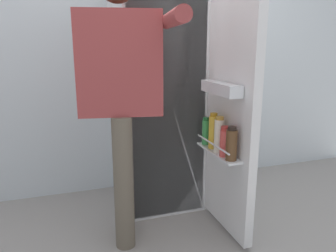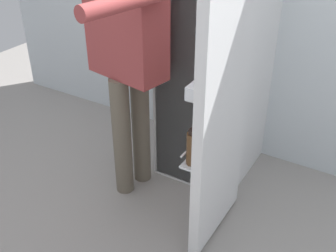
{
  "view_description": "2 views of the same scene",
  "coord_description": "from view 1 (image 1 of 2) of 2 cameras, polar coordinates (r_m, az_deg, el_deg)",
  "views": [
    {
      "loc": [
        -0.69,
        -1.84,
        1.23
      ],
      "look_at": [
        -0.11,
        -0.07,
        0.77
      ],
      "focal_mm": 35.33,
      "sensor_mm": 36.0,
      "label": 1
    },
    {
      "loc": [
        1.03,
        -1.77,
        1.84
      ],
      "look_at": [
        -0.02,
        -0.01,
        0.61
      ],
      "focal_mm": 44.16,
      "sensor_mm": 36.0,
      "label": 2
    }
  ],
  "objects": [
    {
      "name": "refrigerator",
      "position": [
        2.48,
        -1.29,
        6.51
      ],
      "size": [
        0.64,
        1.2,
        1.82
      ],
      "color": "white",
      "rests_on": "ground_plane"
    },
    {
      "name": "person",
      "position": [
        1.95,
        -7.95,
        7.21
      ],
      "size": [
        0.57,
        0.84,
        1.66
      ],
      "color": "#665B4C",
      "rests_on": "ground_plane"
    },
    {
      "name": "kitchen_wall",
      "position": [
        2.86,
        -4.45,
        15.23
      ],
      "size": [
        4.4,
        0.1,
        2.59
      ],
      "primitive_type": "cube",
      "color": "silver",
      "rests_on": "ground_plane"
    },
    {
      "name": "ground_plane",
      "position": [
        2.32,
        2.07,
        -18.13
      ],
      "size": [
        6.46,
        6.46,
        0.0
      ],
      "primitive_type": "plane",
      "color": "gray"
    }
  ]
}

